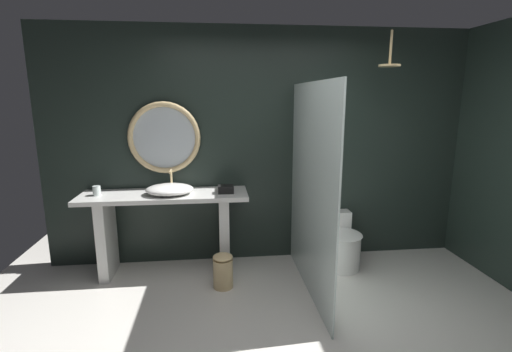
{
  "coord_description": "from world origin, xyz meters",
  "views": [
    {
      "loc": [
        -0.54,
        -2.22,
        1.86
      ],
      "look_at": [
        -0.19,
        0.92,
        1.18
      ],
      "focal_mm": 25.93,
      "sensor_mm": 36.0,
      "label": 1
    }
  ],
  "objects_px": {
    "tissue_box": "(226,189)",
    "round_wall_mirror": "(164,138)",
    "toilet": "(340,244)",
    "vessel_sink": "(170,189)",
    "waste_bin": "(223,271)",
    "rain_shower_head": "(390,62)",
    "tumbler_cup": "(97,191)"
  },
  "relations": [
    {
      "from": "vessel_sink",
      "to": "toilet",
      "type": "relative_size",
      "value": 0.81
    },
    {
      "from": "rain_shower_head",
      "to": "toilet",
      "type": "relative_size",
      "value": 0.58
    },
    {
      "from": "tumbler_cup",
      "to": "toilet",
      "type": "relative_size",
      "value": 0.16
    },
    {
      "from": "vessel_sink",
      "to": "waste_bin",
      "type": "relative_size",
      "value": 1.39
    },
    {
      "from": "tissue_box",
      "to": "rain_shower_head",
      "type": "distance_m",
      "value": 2.09
    },
    {
      "from": "round_wall_mirror",
      "to": "toilet",
      "type": "relative_size",
      "value": 1.28
    },
    {
      "from": "toilet",
      "to": "waste_bin",
      "type": "bearing_deg",
      "value": -164.92
    },
    {
      "from": "tissue_box",
      "to": "round_wall_mirror",
      "type": "bearing_deg",
      "value": 155.95
    },
    {
      "from": "vessel_sink",
      "to": "toilet",
      "type": "distance_m",
      "value": 1.95
    },
    {
      "from": "vessel_sink",
      "to": "tumbler_cup",
      "type": "relative_size",
      "value": 4.92
    },
    {
      "from": "rain_shower_head",
      "to": "toilet",
      "type": "height_order",
      "value": "rain_shower_head"
    },
    {
      "from": "rain_shower_head",
      "to": "waste_bin",
      "type": "xyz_separation_m",
      "value": [
        -1.7,
        -0.28,
        -2.02
      ]
    },
    {
      "from": "vessel_sink",
      "to": "tumbler_cup",
      "type": "bearing_deg",
      "value": 177.5
    },
    {
      "from": "tumbler_cup",
      "to": "round_wall_mirror",
      "type": "xyz_separation_m",
      "value": [
        0.67,
        0.24,
        0.5
      ]
    },
    {
      "from": "toilet",
      "to": "tumbler_cup",
      "type": "bearing_deg",
      "value": 178.98
    },
    {
      "from": "round_wall_mirror",
      "to": "rain_shower_head",
      "type": "bearing_deg",
      "value": -8.91
    },
    {
      "from": "round_wall_mirror",
      "to": "toilet",
      "type": "height_order",
      "value": "round_wall_mirror"
    },
    {
      "from": "vessel_sink",
      "to": "rain_shower_head",
      "type": "distance_m",
      "value": 2.56
    },
    {
      "from": "waste_bin",
      "to": "round_wall_mirror",
      "type": "bearing_deg",
      "value": 132.55
    },
    {
      "from": "waste_bin",
      "to": "tissue_box",
      "type": "bearing_deg",
      "value": 81.74
    },
    {
      "from": "rain_shower_head",
      "to": "vessel_sink",
      "type": "bearing_deg",
      "value": 177.79
    },
    {
      "from": "tumbler_cup",
      "to": "round_wall_mirror",
      "type": "height_order",
      "value": "round_wall_mirror"
    },
    {
      "from": "vessel_sink",
      "to": "tissue_box",
      "type": "distance_m",
      "value": 0.58
    },
    {
      "from": "waste_bin",
      "to": "tumbler_cup",
      "type": "bearing_deg",
      "value": 162.41
    },
    {
      "from": "tumbler_cup",
      "to": "rain_shower_head",
      "type": "relative_size",
      "value": 0.28
    },
    {
      "from": "vessel_sink",
      "to": "round_wall_mirror",
      "type": "height_order",
      "value": "round_wall_mirror"
    },
    {
      "from": "tissue_box",
      "to": "tumbler_cup",
      "type": "bearing_deg",
      "value": 178.09
    },
    {
      "from": "vessel_sink",
      "to": "waste_bin",
      "type": "height_order",
      "value": "vessel_sink"
    },
    {
      "from": "tumbler_cup",
      "to": "vessel_sink",
      "type": "bearing_deg",
      "value": -2.5
    },
    {
      "from": "tissue_box",
      "to": "toilet",
      "type": "xyz_separation_m",
      "value": [
        1.26,
        -0.0,
        -0.67
      ]
    },
    {
      "from": "tissue_box",
      "to": "round_wall_mirror",
      "type": "distance_m",
      "value": 0.87
    },
    {
      "from": "tissue_box",
      "to": "toilet",
      "type": "distance_m",
      "value": 1.42
    }
  ]
}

